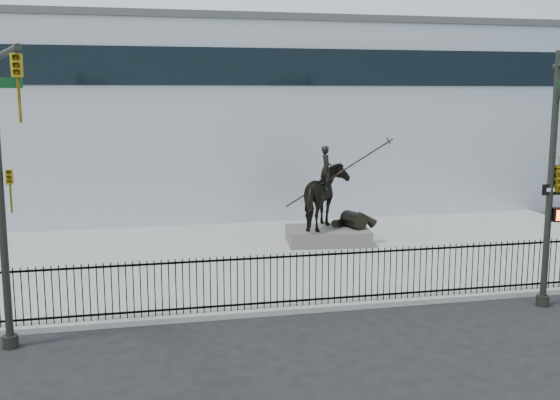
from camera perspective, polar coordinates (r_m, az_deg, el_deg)
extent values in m
plane|color=black|center=(16.95, 1.95, -11.04)|extent=(120.00, 120.00, 0.00)
cube|color=gray|center=(23.47, -2.35, -5.04)|extent=(30.00, 12.00, 0.15)
cube|color=silver|center=(35.63, -6.15, 7.04)|extent=(44.00, 14.00, 9.00)
cube|color=black|center=(18.00, 0.95, -8.79)|extent=(22.00, 0.05, 0.05)
cube|color=black|center=(17.65, 0.96, -4.93)|extent=(22.00, 0.05, 0.05)
cube|color=black|center=(17.82, 0.95, -6.96)|extent=(22.00, 0.03, 1.50)
cube|color=#575450|center=(25.38, 4.17, -3.11)|extent=(3.32, 2.49, 0.58)
imported|color=black|center=(25.10, 4.21, 0.27)|extent=(2.38, 2.68, 2.45)
imported|color=black|center=(24.93, 4.03, 2.81)|extent=(0.47, 0.65, 1.66)
cylinder|color=black|center=(25.04, 5.00, 2.24)|extent=(3.92, 0.56, 2.50)
cylinder|color=#262823|center=(16.87, -22.42, -11.33)|extent=(0.36, 0.36, 0.30)
cylinder|color=#262823|center=(16.04, -23.16, -0.03)|extent=(0.18, 0.18, 7.00)
cylinder|color=#262823|center=(13.68, -23.11, 11.53)|extent=(1.47, 4.84, 0.12)
imported|color=#B69614|center=(11.47, -21.83, 9.02)|extent=(0.18, 0.22, 1.10)
imported|color=#B69614|center=(15.97, -22.43, 0.71)|extent=(0.16, 0.20, 1.00)
cylinder|color=#262823|center=(19.93, 21.89, -8.13)|extent=(0.36, 0.36, 0.30)
cylinder|color=#262823|center=(19.23, 22.50, 1.45)|extent=(0.18, 0.18, 7.00)
imported|color=#B69614|center=(19.33, 23.07, 2.05)|extent=(0.53, 2.48, 1.00)
cube|color=black|center=(19.48, 23.09, -1.17)|extent=(0.38, 0.22, 0.38)
cube|color=black|center=(19.33, 23.03, 0.86)|extent=(0.95, 0.03, 0.30)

